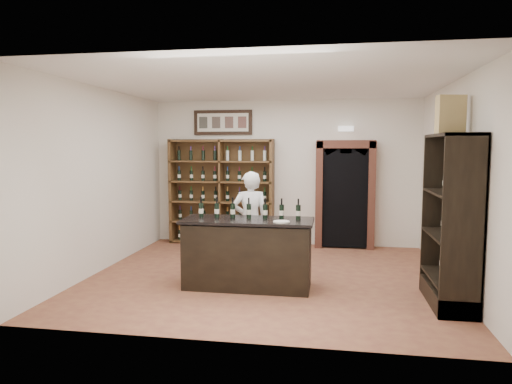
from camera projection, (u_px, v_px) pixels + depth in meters
floor at (267, 276)px, 7.21m from camera, size 5.50×5.50×0.00m
ceiling at (268, 83)px, 6.92m from camera, size 5.50×5.50×0.00m
wall_back at (284, 173)px, 9.52m from camera, size 5.50×0.04×3.00m
wall_left at (103, 180)px, 7.52m from camera, size 0.04×5.00×3.00m
wall_right at (455, 184)px, 6.61m from camera, size 0.04×5.00×3.00m
wine_shelf at (222, 192)px, 9.61m from camera, size 2.20×0.38×2.20m
framed_picture at (223, 123)px, 9.60m from camera, size 1.25×0.04×0.52m
arched_doorway at (345, 192)px, 9.18m from camera, size 1.17×0.35×2.17m
emergency_light at (346, 129)px, 9.15m from camera, size 0.30×0.10×0.10m
tasting_counter at (248, 254)px, 6.61m from camera, size 1.88×0.78×1.00m
counter_bottle_0 at (201, 210)px, 6.75m from camera, size 0.07×0.07×0.30m
counter_bottle_1 at (217, 210)px, 6.71m from camera, size 0.07×0.07×0.30m
counter_bottle_2 at (233, 210)px, 6.68m from camera, size 0.07×0.07×0.30m
counter_bottle_3 at (249, 211)px, 6.64m from camera, size 0.07×0.07×0.30m
counter_bottle_4 at (265, 211)px, 6.60m from camera, size 0.07×0.07×0.30m
counter_bottle_5 at (282, 212)px, 6.56m from camera, size 0.07×0.07×0.30m
counter_bottle_6 at (298, 212)px, 6.52m from camera, size 0.07×0.07×0.30m
side_cabinet at (452, 247)px, 5.84m from camera, size 0.48×1.20×2.20m
shopkeeper at (250, 221)px, 7.53m from camera, size 0.69×0.55×1.64m
plate at (281, 222)px, 6.27m from camera, size 0.23×0.23×0.02m
wine_crate at (451, 115)px, 5.89m from camera, size 0.37×0.21×0.50m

